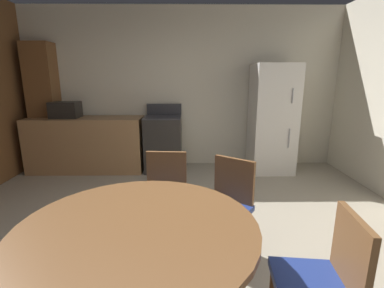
# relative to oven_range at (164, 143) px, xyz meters

# --- Properties ---
(ground_plane) EXTENTS (14.00, 14.00, 0.00)m
(ground_plane) POSITION_rel_oven_range_xyz_m (0.32, -2.54, -0.47)
(ground_plane) COLOR #A89E89
(wall_back) EXTENTS (5.68, 0.12, 2.70)m
(wall_back) POSITION_rel_oven_range_xyz_m (0.32, 0.40, 0.88)
(wall_back) COLOR silver
(wall_back) RESTS_ON ground
(kitchen_counter) EXTENTS (1.87, 0.60, 0.90)m
(kitchen_counter) POSITION_rel_oven_range_xyz_m (-1.29, -0.00, -0.02)
(kitchen_counter) COLOR #9E754C
(kitchen_counter) RESTS_ON ground
(pantry_column) EXTENTS (0.44, 0.36, 2.10)m
(pantry_column) POSITION_rel_oven_range_xyz_m (-2.00, 0.18, 0.58)
(pantry_column) COLOR brown
(pantry_column) RESTS_ON ground
(oven_range) EXTENTS (0.60, 0.60, 1.10)m
(oven_range) POSITION_rel_oven_range_xyz_m (0.00, 0.00, 0.00)
(oven_range) COLOR #2D2B28
(oven_range) RESTS_ON ground
(refrigerator) EXTENTS (0.68, 0.68, 1.76)m
(refrigerator) POSITION_rel_oven_range_xyz_m (1.80, -0.05, 0.41)
(refrigerator) COLOR white
(refrigerator) RESTS_ON ground
(microwave) EXTENTS (0.44, 0.32, 0.26)m
(microwave) POSITION_rel_oven_range_xyz_m (-1.59, -0.00, 0.56)
(microwave) COLOR black
(microwave) RESTS_ON kitchen_counter
(dining_table) EXTENTS (1.34, 1.34, 0.76)m
(dining_table) POSITION_rel_oven_range_xyz_m (0.14, -3.17, 0.14)
(dining_table) COLOR brown
(dining_table) RESTS_ON ground
(chair_north) EXTENTS (0.42, 0.42, 0.87)m
(chair_north) POSITION_rel_oven_range_xyz_m (0.21, -2.15, 0.03)
(chair_north) COLOR brown
(chair_north) RESTS_ON ground
(chair_east) EXTENTS (0.44, 0.44, 0.87)m
(chair_east) POSITION_rel_oven_range_xyz_m (1.16, -3.29, 0.03)
(chair_east) COLOR brown
(chair_east) RESTS_ON ground
(chair_northeast) EXTENTS (0.56, 0.56, 0.87)m
(chair_northeast) POSITION_rel_oven_range_xyz_m (0.76, -2.35, 0.03)
(chair_northeast) COLOR brown
(chair_northeast) RESTS_ON ground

